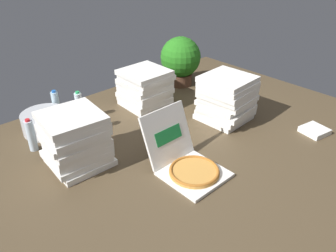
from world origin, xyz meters
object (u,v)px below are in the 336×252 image
Objects in this scene: water_bottle_1 at (61,134)px; potted_plant at (181,59)px; pizza_stack_center_near at (75,140)px; water_bottle_2 at (56,105)px; water_bottle_3 at (31,135)px; ice_bucket at (45,122)px; water_bottle_4 at (79,106)px; open_pizza_box at (187,162)px; pizza_stack_right_near at (227,98)px; napkin_pile at (315,131)px; water_bottle_0 at (82,118)px; pizza_stack_left_far at (145,88)px.

potted_plant reaches higher than water_bottle_1.
potted_plant reaches higher than pizza_stack_center_near.
water_bottle_2 is 1.00× the size of water_bottle_3.
ice_bucket is at bearing 45.09° from water_bottle_3.
water_bottle_1 is 0.43m from water_bottle_4.
water_bottle_4 is (0.29, -0.01, 0.04)m from ice_bucket.
pizza_stack_center_near is (-0.47, 0.55, 0.11)m from open_pizza_box.
pizza_stack_right_near is 1.29m from water_bottle_1.
ice_bucket is 1.40× the size of water_bottle_1.
potted_plant is 1.40m from napkin_pile.
water_bottle_4 reaches higher than ice_bucket.
potted_plant is at bearing -8.35° from water_bottle_2.
water_bottle_2 is at bearing 39.15° from ice_bucket.
potted_plant is at bearing 10.36° from water_bottle_1.
pizza_stack_center_near is at bearing 130.26° from open_pizza_box.
napkin_pile is at bearing -36.67° from water_bottle_3.
pizza_stack_center_near is 1.72× the size of water_bottle_2.
napkin_pile is at bearing -49.72° from water_bottle_2.
pizza_stack_right_near is at bearing -25.15° from water_bottle_3.
water_bottle_3 is at bearing -160.06° from water_bottle_4.
ice_bucket is 0.29m from water_bottle_0.
water_bottle_0 is 0.21m from water_bottle_4.
pizza_stack_center_near reaches higher than water_bottle_3.
pizza_stack_center_near is at bearing -93.46° from ice_bucket.
pizza_stack_right_near is at bearing -23.08° from water_bottle_1.
pizza_stack_center_near is 0.42m from water_bottle_0.
ice_bucket is 1.40× the size of water_bottle_4.
potted_plant is (0.24, 0.77, 0.08)m from pizza_stack_right_near.
water_bottle_1 is 1.00× the size of water_bottle_2.
pizza_stack_center_near reaches higher than water_bottle_4.
pizza_stack_center_near is at bearing -106.34° from water_bottle_2.
water_bottle_3 is (-0.15, 0.35, -0.07)m from pizza_stack_center_near.
open_pizza_box is 0.90m from water_bottle_1.
water_bottle_0 is at bearing -172.61° from potted_plant.
potted_plant is (1.43, 0.49, 0.08)m from pizza_stack_center_near.
open_pizza_box is 1.17m from ice_bucket.
water_bottle_0 is 1.00× the size of water_bottle_4.
pizza_stack_left_far is 0.87m from ice_bucket.
pizza_stack_left_far is (0.88, 0.36, -0.02)m from pizza_stack_center_near.
pizza_stack_center_near is 1.76m from napkin_pile.
water_bottle_4 is at bearing 65.92° from water_bottle_0.
water_bottle_0 is 0.25m from water_bottle_1.
napkin_pile is (1.48, -1.42, -0.06)m from ice_bucket.
pizza_stack_center_near is 0.55m from ice_bucket.
pizza_stack_left_far is 0.64m from water_bottle_0.
pizza_stack_right_near is 1.18× the size of ice_bucket.
water_bottle_2 is 1.26m from potted_plant.
water_bottle_4 is 1.85m from napkin_pile.
water_bottle_1 is 0.20m from water_bottle_3.
water_bottle_3 is (-0.18, -0.18, 0.04)m from ice_bucket.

